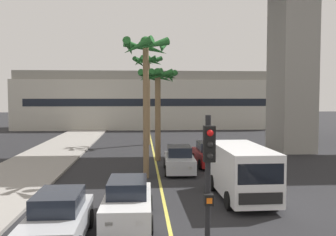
{
  "coord_description": "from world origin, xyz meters",
  "views": [
    {
      "loc": [
        -0.94,
        0.56,
        4.6
      ],
      "look_at": [
        0.0,
        14.0,
        3.81
      ],
      "focal_mm": 39.96,
      "sensor_mm": 36.0,
      "label": 1
    }
  ],
  "objects_px": {
    "car_queue_second": "(209,155)",
    "car_queue_fourth": "(179,160)",
    "palm_tree_far_median": "(158,85)",
    "car_queue_front": "(128,202)",
    "delivery_van": "(242,171)",
    "car_queue_third": "(58,219)",
    "palm_tree_mid_median": "(148,76)",
    "traffic_light_median_near": "(208,185)",
    "palm_tree_near_median": "(146,64)"
  },
  "relations": [
    {
      "from": "car_queue_second",
      "to": "car_queue_fourth",
      "type": "xyz_separation_m",
      "value": [
        -2.2,
        -1.95,
        0.0
      ]
    },
    {
      "from": "palm_tree_far_median",
      "to": "car_queue_front",
      "type": "bearing_deg",
      "value": -97.3
    },
    {
      "from": "palm_tree_far_median",
      "to": "delivery_van",
      "type": "bearing_deg",
      "value": -72.3
    },
    {
      "from": "car_queue_third",
      "to": "palm_tree_mid_median",
      "type": "bearing_deg",
      "value": 82.19
    },
    {
      "from": "car_queue_fourth",
      "to": "traffic_light_median_near",
      "type": "height_order",
      "value": "traffic_light_median_near"
    },
    {
      "from": "traffic_light_median_near",
      "to": "palm_tree_near_median",
      "type": "height_order",
      "value": "palm_tree_near_median"
    },
    {
      "from": "car_queue_front",
      "to": "car_queue_second",
      "type": "bearing_deg",
      "value": 65.27
    },
    {
      "from": "car_queue_second",
      "to": "delivery_van",
      "type": "distance_m",
      "value": 8.16
    },
    {
      "from": "car_queue_front",
      "to": "palm_tree_mid_median",
      "type": "distance_m",
      "value": 22.61
    },
    {
      "from": "palm_tree_mid_median",
      "to": "palm_tree_far_median",
      "type": "relative_size",
      "value": 1.28
    },
    {
      "from": "delivery_van",
      "to": "palm_tree_near_median",
      "type": "distance_m",
      "value": 8.07
    },
    {
      "from": "car_queue_second",
      "to": "palm_tree_mid_median",
      "type": "height_order",
      "value": "palm_tree_mid_median"
    },
    {
      "from": "car_queue_front",
      "to": "traffic_light_median_near",
      "type": "bearing_deg",
      "value": -71.32
    },
    {
      "from": "delivery_van",
      "to": "palm_tree_far_median",
      "type": "distance_m",
      "value": 11.59
    },
    {
      "from": "delivery_van",
      "to": "palm_tree_far_median",
      "type": "height_order",
      "value": "palm_tree_far_median"
    },
    {
      "from": "car_queue_fourth",
      "to": "palm_tree_far_median",
      "type": "xyz_separation_m",
      "value": [
        -1.12,
        4.14,
        4.65
      ]
    },
    {
      "from": "car_queue_fourth",
      "to": "traffic_light_median_near",
      "type": "distance_m",
      "value": 14.79
    },
    {
      "from": "palm_tree_mid_median",
      "to": "car_queue_fourth",
      "type": "bearing_deg",
      "value": -82.58
    },
    {
      "from": "car_queue_second",
      "to": "car_queue_fourth",
      "type": "relative_size",
      "value": 0.99
    },
    {
      "from": "car_queue_front",
      "to": "car_queue_fourth",
      "type": "distance_m",
      "value": 9.31
    },
    {
      "from": "palm_tree_near_median",
      "to": "palm_tree_mid_median",
      "type": "bearing_deg",
      "value": 88.65
    },
    {
      "from": "palm_tree_near_median",
      "to": "palm_tree_far_median",
      "type": "bearing_deg",
      "value": 81.02
    },
    {
      "from": "car_queue_third",
      "to": "traffic_light_median_near",
      "type": "height_order",
      "value": "traffic_light_median_near"
    },
    {
      "from": "palm_tree_mid_median",
      "to": "car_queue_second",
      "type": "bearing_deg",
      "value": -70.55
    },
    {
      "from": "car_queue_second",
      "to": "palm_tree_mid_median",
      "type": "relative_size",
      "value": 0.49
    },
    {
      "from": "delivery_van",
      "to": "car_queue_third",
      "type": "bearing_deg",
      "value": -147.95
    },
    {
      "from": "car_queue_second",
      "to": "palm_tree_near_median",
      "type": "bearing_deg",
      "value": -140.16
    },
    {
      "from": "car_queue_third",
      "to": "car_queue_front",
      "type": "bearing_deg",
      "value": 39.49
    },
    {
      "from": "car_queue_front",
      "to": "car_queue_second",
      "type": "xyz_separation_m",
      "value": [
        4.99,
        10.83,
        0.0
      ]
    },
    {
      "from": "delivery_van",
      "to": "palm_tree_far_median",
      "type": "relative_size",
      "value": 0.8
    },
    {
      "from": "car_queue_third",
      "to": "palm_tree_mid_median",
      "type": "xyz_separation_m",
      "value": [
        3.23,
        23.56,
        5.83
      ]
    },
    {
      "from": "delivery_van",
      "to": "palm_tree_mid_median",
      "type": "distance_m",
      "value": 20.21
    },
    {
      "from": "car_queue_second",
      "to": "delivery_van",
      "type": "relative_size",
      "value": 0.78
    },
    {
      "from": "delivery_van",
      "to": "palm_tree_near_median",
      "type": "xyz_separation_m",
      "value": [
        -4.2,
        4.62,
        5.12
      ]
    },
    {
      "from": "car_queue_third",
      "to": "delivery_van",
      "type": "bearing_deg",
      "value": 32.05
    },
    {
      "from": "car_queue_second",
      "to": "car_queue_front",
      "type": "bearing_deg",
      "value": -114.73
    },
    {
      "from": "palm_tree_near_median",
      "to": "palm_tree_mid_median",
      "type": "height_order",
      "value": "palm_tree_mid_median"
    },
    {
      "from": "car_queue_front",
      "to": "palm_tree_far_median",
      "type": "distance_m",
      "value": 13.93
    },
    {
      "from": "palm_tree_mid_median",
      "to": "palm_tree_far_median",
      "type": "bearing_deg",
      "value": -86.34
    },
    {
      "from": "car_queue_second",
      "to": "delivery_van",
      "type": "xyz_separation_m",
      "value": [
        -0.02,
        -8.14,
        0.57
      ]
    },
    {
      "from": "car_queue_fourth",
      "to": "delivery_van",
      "type": "height_order",
      "value": "delivery_van"
    },
    {
      "from": "delivery_van",
      "to": "palm_tree_mid_median",
      "type": "bearing_deg",
      "value": 101.41
    },
    {
      "from": "traffic_light_median_near",
      "to": "palm_tree_mid_median",
      "type": "relative_size",
      "value": 0.5
    },
    {
      "from": "car_queue_front",
      "to": "delivery_van",
      "type": "height_order",
      "value": "delivery_van"
    },
    {
      "from": "car_queue_fourth",
      "to": "delivery_van",
      "type": "distance_m",
      "value": 6.59
    },
    {
      "from": "car_queue_second",
      "to": "palm_tree_near_median",
      "type": "relative_size",
      "value": 0.52
    },
    {
      "from": "delivery_van",
      "to": "car_queue_second",
      "type": "bearing_deg",
      "value": 89.86
    },
    {
      "from": "car_queue_second",
      "to": "car_queue_fourth",
      "type": "height_order",
      "value": "same"
    },
    {
      "from": "car_queue_fourth",
      "to": "palm_tree_far_median",
      "type": "height_order",
      "value": "palm_tree_far_median"
    },
    {
      "from": "traffic_light_median_near",
      "to": "palm_tree_near_median",
      "type": "xyz_separation_m",
      "value": [
        -1.18,
        13.05,
        3.69
      ]
    }
  ]
}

